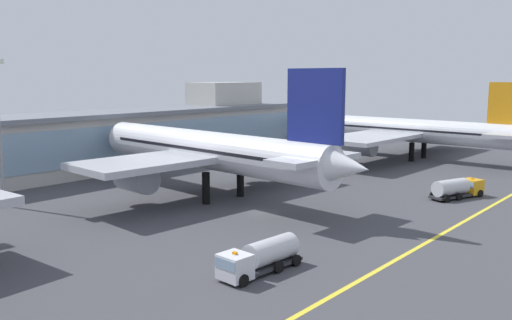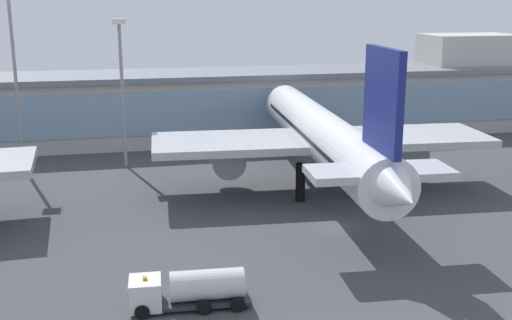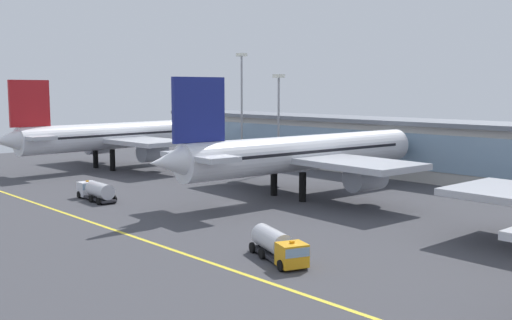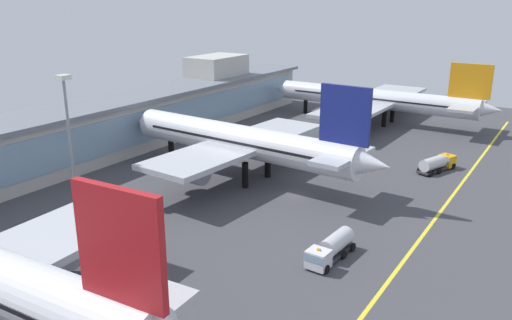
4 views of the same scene
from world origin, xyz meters
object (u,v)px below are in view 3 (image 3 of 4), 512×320
apron_light_mast_west (279,107)px  apron_light_mast_centre (242,93)px  airliner_near_left (116,136)px  airliner_near_right (303,154)px  fuel_tanker_truck (95,190)px  service_truck_far (279,246)px

apron_light_mast_west → apron_light_mast_centre: bearing=171.6°
apron_light_mast_centre → airliner_near_left: bearing=-122.0°
airliner_near_right → fuel_tanker_truck: 32.81m
service_truck_far → apron_light_mast_west: (-45.82, 45.40, 11.90)m
fuel_tanker_truck → apron_light_mast_west: bearing=-82.1°
apron_light_mast_west → fuel_tanker_truck: bearing=-85.5°
airliner_near_right → apron_light_mast_west: (-22.65, 16.92, 6.60)m
airliner_near_left → apron_light_mast_centre: 28.95m
fuel_tanker_truck → apron_light_mast_west: (-3.39, 42.95, 11.90)m
fuel_tanker_truck → service_truck_far: bearing=-179.9°
fuel_tanker_truck → service_truck_far: same height
fuel_tanker_truck → airliner_near_left: bearing=-31.1°
fuel_tanker_truck → apron_light_mast_centre: 50.27m
airliner_near_left → fuel_tanker_truck: size_ratio=5.81×
airliner_near_right → apron_light_mast_centre: (-36.32, 18.93, 9.33)m
service_truck_far → airliner_near_left: bearing=-178.2°
airliner_near_right → apron_light_mast_west: size_ratio=2.75×
fuel_tanker_truck → apron_light_mast_centre: bearing=-65.8°
apron_light_mast_west → service_truck_far: bearing=-44.7°
airliner_near_right → fuel_tanker_truck: airliner_near_right is taller
airliner_near_left → fuel_tanker_truck: (31.61, -21.72, -5.34)m
service_truck_far → airliner_near_right: bearing=149.0°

